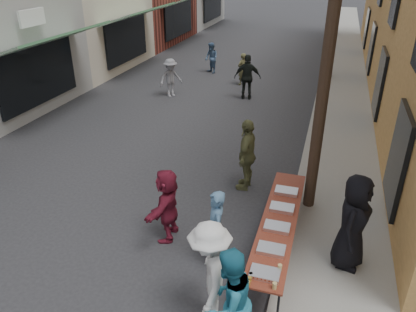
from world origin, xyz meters
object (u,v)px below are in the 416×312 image
Objects in this scene: serving_table at (279,222)px; utility_pole_near at (333,16)px; catering_tray_sausage at (265,274)px; guest_front_c at (228,302)px; server at (353,222)px.

utility_pole_near is at bearing 74.52° from serving_table.
guest_front_c is at bearing -113.54° from catering_tray_sausage.
serving_table is 2.61m from guest_front_c.
guest_front_c is (-0.90, -4.37, -3.57)m from utility_pole_near.
serving_table is 1.43m from server.
serving_table is at bearing -105.48° from utility_pole_near.
utility_pole_near is at bearing 81.77° from catering_tray_sausage.
server is at bearing -65.41° from utility_pole_near.
server is at bearing -4.88° from serving_table.
serving_table is 2.15× the size of guest_front_c.
utility_pole_near is 4.02m from server.
server is (1.38, -0.12, 0.37)m from serving_table.
catering_tray_sausage is (-0.50, -3.46, -3.71)m from utility_pole_near.
guest_front_c reaches higher than catering_tray_sausage.
utility_pole_near is 4.23m from serving_table.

